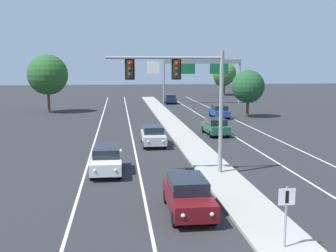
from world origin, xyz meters
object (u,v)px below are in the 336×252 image
Objects in this scene: overhead_signal_mast at (185,86)px; median_sign_post at (286,208)px; car_oncoming_darkred at (188,195)px; car_receding_blue at (219,111)px; tree_far_left_a at (48,75)px; tree_far_right_c at (224,74)px; highway_sign_gantry at (202,67)px; car_oncoming_silver at (153,135)px; tree_far_right_a at (248,86)px; car_oncoming_white at (107,160)px; car_receding_green at (215,126)px; tree_far_right_b at (222,78)px; car_receding_navy at (170,99)px.

overhead_signal_mast is 11.31m from median_sign_post.
median_sign_post reaches higher than car_oncoming_darkred.
overhead_signal_mast reaches higher than median_sign_post.
tree_far_left_a is (-22.03, 8.44, 4.39)m from car_receding_blue.
tree_far_right_c is (10.14, 37.06, 3.88)m from car_receding_blue.
tree_far_left_a is at bearing 159.02° from car_receding_blue.
highway_sign_gantry is (11.10, 51.70, 5.34)m from car_oncoming_darkred.
tree_far_right_a is (13.37, 17.09, 3.06)m from car_oncoming_silver.
car_oncoming_white is 0.76× the size of tree_far_right_a.
median_sign_post is 0.28× the size of tree_far_left_a.
tree_far_right_c reaches higher than car_oncoming_white.
car_receding_green is at bearing 34.71° from car_oncoming_silver.
tree_far_left_a reaches higher than tree_far_right_b.
car_oncoming_silver is 7.59m from car_receding_green.
tree_far_left_a is (-25.71, 8.22, 1.33)m from tree_far_right_a.
car_receding_blue is at bearing 74.60° from car_receding_green.
highway_sign_gantry is at bearing 72.46° from car_oncoming_silver.
car_receding_navy is (5.74, 52.61, 0.00)m from car_oncoming_darkred.
highway_sign_gantry is (14.87, 44.25, 5.34)m from car_oncoming_white.
car_oncoming_darkred is at bearing -73.06° from tree_far_left_a.
tree_far_right_a is (10.39, 37.23, 2.29)m from median_sign_post.
car_receding_blue is at bearing 62.38° from car_oncoming_white.
median_sign_post is 0.39× the size of tree_far_right_b.
overhead_signal_mast is at bearing -14.25° from car_oncoming_white.
car_oncoming_darkred is 0.75× the size of tree_far_right_a.
median_sign_post is 0.49× the size of car_oncoming_darkred.
car_oncoming_silver is 0.56× the size of tree_far_left_a.
car_receding_navy is 22.45m from tree_far_right_c.
tree_far_left_a reaches higher than car_receding_navy.
tree_far_right_c is (-0.41, -3.28, 0.98)m from tree_far_right_b.
car_receding_green is (3.26, 24.47, -0.77)m from median_sign_post.
car_receding_navy is at bearing 170.37° from highway_sign_gantry.
car_receding_green is at bearing 73.42° from car_oncoming_darkred.
median_sign_post is at bearing -71.38° from tree_far_left_a.
car_receding_blue is at bearing 60.11° from car_oncoming_silver.
car_receding_blue is at bearing 73.87° from car_oncoming_darkred.
car_oncoming_white is (-3.77, 7.45, 0.00)m from car_oncoming_darkred.
car_oncoming_silver is 0.78× the size of tree_far_right_b.
overhead_signal_mast is 0.90× the size of tree_far_left_a.
car_receding_green is 0.34× the size of highway_sign_gantry.
median_sign_post is 24.69m from car_receding_green.
car_oncoming_darkred is 1.00× the size of car_receding_navy.
car_oncoming_silver is (-1.09, 9.64, -4.49)m from overhead_signal_mast.
tree_far_right_b reaches higher than car_receding_navy.
tree_far_right_a is at bearing 74.41° from median_sign_post.
highway_sign_gantry reaches higher than car_oncoming_white.
car_oncoming_silver is 0.75× the size of tree_far_right_a.
car_oncoming_white is 28.57m from car_receding_blue.
tree_far_left_a is at bearing 106.94° from car_oncoming_darkred.
tree_far_left_a is (-32.17, -28.61, 0.51)m from tree_far_right_c.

